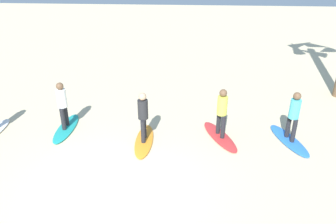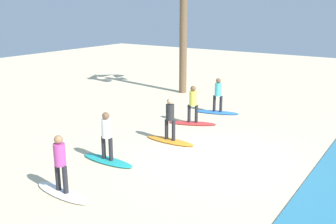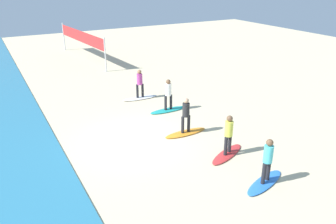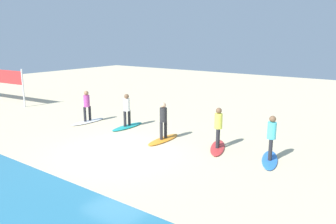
{
  "view_description": "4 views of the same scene",
  "coord_description": "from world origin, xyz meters",
  "px_view_note": "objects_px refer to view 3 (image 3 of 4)",
  "views": [
    {
      "loc": [
        -1.87,
        6.86,
        5.71
      ],
      "look_at": [
        -1.22,
        -3.04,
        0.74
      ],
      "focal_mm": 35.61,
      "sensor_mm": 36.0,
      "label": 1
    },
    {
      "loc": [
        11.14,
        5.43,
        5.07
      ],
      "look_at": [
        -0.53,
        -2.41,
        1.17
      ],
      "focal_mm": 41.12,
      "sensor_mm": 36.0,
      "label": 2
    },
    {
      "loc": [
        -12.31,
        5.17,
        6.86
      ],
      "look_at": [
        0.1,
        -1.7,
        0.98
      ],
      "focal_mm": 36.4,
      "sensor_mm": 36.0,
      "label": 3
    },
    {
      "loc": [
        -8.93,
        8.92,
        4.5
      ],
      "look_at": [
        -0.43,
        -2.71,
        1.22
      ],
      "focal_mm": 35.2,
      "sensor_mm": 36.0,
      "label": 4
    }
  ],
  "objects_px": {
    "surfboard_blue": "(265,182)",
    "surfer_blue": "(268,158)",
    "surfboard_teal": "(168,110)",
    "surfer_white": "(140,82)",
    "volleyball_net": "(81,38)",
    "surfboard_white": "(140,98)",
    "surfer_orange": "(186,113)",
    "surfboard_red": "(227,154)",
    "surfboard_orange": "(185,133)",
    "surfer_teal": "(168,92)",
    "surfer_red": "(229,132)"
  },
  "relations": [
    {
      "from": "surfboard_orange",
      "to": "surfboard_teal",
      "type": "xyz_separation_m",
      "value": [
        2.8,
        -0.65,
        0.0
      ]
    },
    {
      "from": "surfboard_teal",
      "to": "surfer_white",
      "type": "xyz_separation_m",
      "value": [
        2.41,
        0.53,
        0.99
      ]
    },
    {
      "from": "surfer_orange",
      "to": "surfboard_red",
      "type": "bearing_deg",
      "value": -169.87
    },
    {
      "from": "surfboard_blue",
      "to": "surfboard_red",
      "type": "xyz_separation_m",
      "value": [
        2.22,
        -0.09,
        0.0
      ]
    },
    {
      "from": "surfboard_teal",
      "to": "volleyball_net",
      "type": "bearing_deg",
      "value": -87.0
    },
    {
      "from": "surfboard_teal",
      "to": "volleyball_net",
      "type": "xyz_separation_m",
      "value": [
        13.4,
        0.73,
        1.74
      ]
    },
    {
      "from": "surfboard_red",
      "to": "volleyball_net",
      "type": "distance_m",
      "value": 18.75
    },
    {
      "from": "surfer_blue",
      "to": "surfer_teal",
      "type": "height_order",
      "value": "same"
    },
    {
      "from": "surfboard_red",
      "to": "surfboard_orange",
      "type": "height_order",
      "value": "same"
    },
    {
      "from": "surfboard_white",
      "to": "volleyball_net",
      "type": "xyz_separation_m",
      "value": [
        10.98,
        0.2,
        1.74
      ]
    },
    {
      "from": "surfer_orange",
      "to": "surfer_teal",
      "type": "relative_size",
      "value": 1.0
    },
    {
      "from": "surfer_orange",
      "to": "surfer_white",
      "type": "height_order",
      "value": "same"
    },
    {
      "from": "surfboard_orange",
      "to": "surfboard_teal",
      "type": "bearing_deg",
      "value": -103.84
    },
    {
      "from": "surfboard_blue",
      "to": "volleyball_net",
      "type": "xyz_separation_m",
      "value": [
        20.89,
        0.42,
        1.74
      ]
    },
    {
      "from": "surfer_blue",
      "to": "surfer_red",
      "type": "distance_m",
      "value": 2.23
    },
    {
      "from": "surfboard_teal",
      "to": "surfer_white",
      "type": "bearing_deg",
      "value": -77.8
    },
    {
      "from": "surfer_red",
      "to": "surfboard_orange",
      "type": "distance_m",
      "value": 2.7
    },
    {
      "from": "surfboard_orange",
      "to": "surfer_teal",
      "type": "xyz_separation_m",
      "value": [
        2.8,
        -0.65,
        0.99
      ]
    },
    {
      "from": "surfer_blue",
      "to": "surfer_white",
      "type": "distance_m",
      "value": 9.91
    },
    {
      "from": "surfboard_white",
      "to": "surfer_orange",
      "type": "bearing_deg",
      "value": 92.06
    },
    {
      "from": "surfboard_red",
      "to": "surfer_orange",
      "type": "bearing_deg",
      "value": -102.89
    },
    {
      "from": "surfboard_orange",
      "to": "volleyball_net",
      "type": "bearing_deg",
      "value": -90.41
    },
    {
      "from": "surfer_white",
      "to": "surfboard_white",
      "type": "bearing_deg",
      "value": -90.0
    },
    {
      "from": "surfboard_red",
      "to": "surfer_white",
      "type": "height_order",
      "value": "surfer_white"
    },
    {
      "from": "surfer_teal",
      "to": "volleyball_net",
      "type": "bearing_deg",
      "value": 3.12
    },
    {
      "from": "surfboard_white",
      "to": "surfboard_red",
      "type": "bearing_deg",
      "value": 95.8
    },
    {
      "from": "volleyball_net",
      "to": "surfer_orange",
      "type": "bearing_deg",
      "value": -179.73
    },
    {
      "from": "surfer_red",
      "to": "surfer_white",
      "type": "relative_size",
      "value": 1.0
    },
    {
      "from": "surfboard_teal",
      "to": "surfer_white",
      "type": "relative_size",
      "value": 1.28
    },
    {
      "from": "surfboard_blue",
      "to": "surfer_blue",
      "type": "distance_m",
      "value": 0.99
    },
    {
      "from": "surfer_white",
      "to": "volleyball_net",
      "type": "distance_m",
      "value": 11.01
    },
    {
      "from": "surfboard_white",
      "to": "surfer_white",
      "type": "xyz_separation_m",
      "value": [
        0.0,
        0.0,
        0.99
      ]
    },
    {
      "from": "surfer_blue",
      "to": "surfer_orange",
      "type": "relative_size",
      "value": 1.0
    },
    {
      "from": "surfer_red",
      "to": "surfboard_teal",
      "type": "bearing_deg",
      "value": -2.32
    },
    {
      "from": "surfer_red",
      "to": "surfboard_teal",
      "type": "xyz_separation_m",
      "value": [
        5.27,
        -0.21,
        -0.99
      ]
    },
    {
      "from": "surfboard_orange",
      "to": "surfer_orange",
      "type": "distance_m",
      "value": 0.99
    },
    {
      "from": "surfboard_blue",
      "to": "surfboard_orange",
      "type": "relative_size",
      "value": 1.0
    },
    {
      "from": "surfer_blue",
      "to": "surfer_white",
      "type": "bearing_deg",
      "value": 1.27
    },
    {
      "from": "surfer_blue",
      "to": "surfer_orange",
      "type": "xyz_separation_m",
      "value": [
        4.69,
        0.35,
        0.0
      ]
    },
    {
      "from": "surfer_blue",
      "to": "surfboard_red",
      "type": "relative_size",
      "value": 0.78
    },
    {
      "from": "surfer_blue",
      "to": "volleyball_net",
      "type": "relative_size",
      "value": 0.18
    },
    {
      "from": "surfer_orange",
      "to": "surfer_teal",
      "type": "bearing_deg",
      "value": -13.16
    },
    {
      "from": "surfer_blue",
      "to": "surfer_orange",
      "type": "bearing_deg",
      "value": 4.23
    },
    {
      "from": "surfboard_blue",
      "to": "surfer_red",
      "type": "relative_size",
      "value": 1.28
    },
    {
      "from": "surfer_teal",
      "to": "surfboard_white",
      "type": "height_order",
      "value": "surfer_teal"
    },
    {
      "from": "surfboard_orange",
      "to": "surfboard_red",
      "type": "bearing_deg",
      "value": 99.45
    },
    {
      "from": "surfboard_red",
      "to": "surfer_teal",
      "type": "bearing_deg",
      "value": -115.34
    },
    {
      "from": "surfboard_white",
      "to": "volleyball_net",
      "type": "bearing_deg",
      "value": -85.48
    },
    {
      "from": "surfboard_blue",
      "to": "volleyball_net",
      "type": "relative_size",
      "value": 0.23
    },
    {
      "from": "surfer_red",
      "to": "surfer_orange",
      "type": "bearing_deg",
      "value": 10.13
    }
  ]
}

